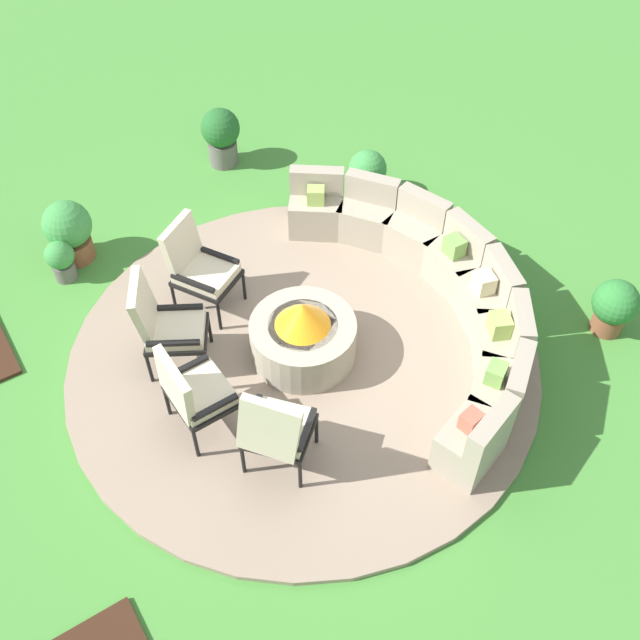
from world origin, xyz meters
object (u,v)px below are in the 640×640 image
object	(u,v)px
lounge_chair_back_left	(192,391)
potted_plant_0	(614,306)
potted_plant_1	(367,172)
potted_plant_3	(61,259)
potted_plant_4	(221,134)
potted_plant_2	(69,230)
curved_stone_bench	(436,291)
lounge_chair_back_right	(275,429)
lounge_chair_front_left	(198,266)
lounge_chair_front_right	(164,323)
fire_pit	(303,335)

from	to	relation	value
lounge_chair_back_left	potted_plant_0	bearing A→B (deg)	72.23
potted_plant_1	potted_plant_3	world-z (taller)	potted_plant_1
lounge_chair_back_left	potted_plant_4	world-z (taller)	lounge_chair_back_left
potted_plant_0	potted_plant_2	xyz separation A→B (m)	(-4.11, -4.32, 0.06)
curved_stone_bench	potted_plant_1	bearing A→B (deg)	163.78
potted_plant_3	lounge_chair_back_right	bearing A→B (deg)	12.57
potted_plant_3	lounge_chair_front_left	bearing A→B (deg)	41.82
potted_plant_3	potted_plant_4	world-z (taller)	potted_plant_4
lounge_chair_front_right	curved_stone_bench	bearing A→B (deg)	101.52
potted_plant_1	potted_plant_4	distance (m)	2.00
fire_pit	lounge_chair_back_right	bearing A→B (deg)	-41.94
potted_plant_4	lounge_chair_back_right	bearing A→B (deg)	-21.77
potted_plant_0	lounge_chair_front_left	bearing A→B (deg)	-127.21
curved_stone_bench	lounge_chair_back_right	xyz separation A→B (m)	(0.73, -2.35, 0.25)
lounge_chair_back_left	lounge_chair_front_left	bearing A→B (deg)	149.80
lounge_chair_front_right	lounge_chair_front_left	bearing A→B (deg)	161.95
potted_plant_2	potted_plant_4	distance (m)	2.42
lounge_chair_front_right	fire_pit	bearing A→B (deg)	91.43
potted_plant_0	lounge_chair_back_right	bearing A→B (deg)	-96.36
fire_pit	potted_plant_1	distance (m)	2.79
fire_pit	lounge_chair_front_left	world-z (taller)	lounge_chair_front_left
potted_plant_0	potted_plant_2	world-z (taller)	potted_plant_2
lounge_chair_back_right	lounge_chair_front_left	bearing A→B (deg)	130.30
lounge_chair_front_right	potted_plant_4	xyz separation A→B (m)	(-2.81, 2.05, -0.19)
lounge_chair_front_left	lounge_chair_back_left	size ratio (longest dim) A/B	1.03
curved_stone_bench	lounge_chair_front_right	distance (m)	2.80
lounge_chair_front_right	potted_plant_1	bearing A→B (deg)	140.48
fire_pit	potted_plant_0	size ratio (longest dim) A/B	1.65
curved_stone_bench	potted_plant_0	distance (m)	1.83
lounge_chair_front_right	potted_plant_4	size ratio (longest dim) A/B	1.49
lounge_chair_front_right	potted_plant_3	xyz separation A→B (m)	(-1.82, -0.48, -0.35)
lounge_chair_front_right	lounge_chair_back_left	distance (m)	0.86
potted_plant_4	fire_pit	bearing A→B (deg)	-14.45
lounge_chair_back_right	potted_plant_0	xyz separation A→B (m)	(0.42, 3.78, -0.27)
lounge_chair_front_left	potted_plant_1	size ratio (longest dim) A/B	1.67
lounge_chair_back_left	curved_stone_bench	bearing A→B (deg)	87.31
potted_plant_2	lounge_chair_front_right	bearing A→B (deg)	7.06
potted_plant_3	lounge_chair_front_right	bearing A→B (deg)	14.71
lounge_chair_back_left	potted_plant_4	bearing A→B (deg)	147.22
fire_pit	curved_stone_bench	bearing A→B (deg)	80.46
fire_pit	potted_plant_2	bearing A→B (deg)	-152.38
lounge_chair_front_left	potted_plant_0	distance (m)	4.31
lounge_chair_back_left	lounge_chair_back_right	distance (m)	0.86
potted_plant_1	potted_plant_2	world-z (taller)	potted_plant_2
curved_stone_bench	lounge_chair_front_right	world-z (taller)	lounge_chair_front_right
lounge_chair_front_left	potted_plant_4	xyz separation A→B (m)	(-2.23, 1.41, -0.17)
lounge_chair_back_right	potted_plant_4	xyz separation A→B (m)	(-4.42, 1.76, -0.18)
potted_plant_1	potted_plant_2	size ratio (longest dim) A/B	0.83
lounge_chair_front_right	potted_plant_1	world-z (taller)	lounge_chair_front_right
lounge_chair_back_right	potted_plant_3	xyz separation A→B (m)	(-3.43, -0.76, -0.34)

